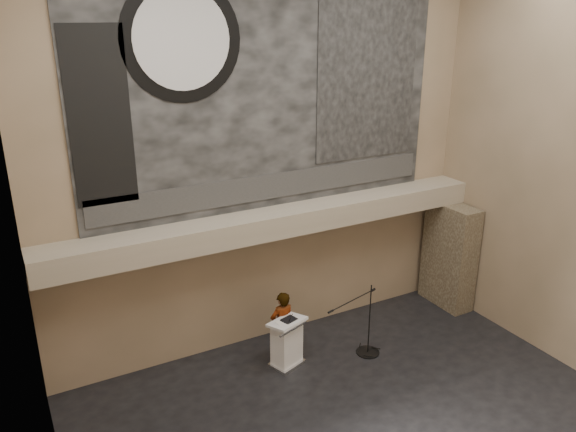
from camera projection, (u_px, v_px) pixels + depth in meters
wall_back at (270, 158)px, 11.90m from camera, size 10.00×0.02×8.50m
wall_left at (35, 285)px, 6.35m from camera, size 0.02×8.00×8.50m
soffit at (279, 221)px, 12.01m from camera, size 10.00×0.80×0.50m
sprinkler_left at (210, 248)px, 11.35m from camera, size 0.04×0.04×0.06m
sprinkler_right at (353, 220)px, 12.92m from camera, size 0.04×0.04×0.06m
banner at (270, 89)px, 11.38m from camera, size 8.00×0.05×5.00m
banner_text_strip at (272, 186)px, 12.04m from camera, size 7.76×0.02×0.55m
banner_clock_rim at (182, 39)px, 10.20m from camera, size 2.30×0.02×2.30m
banner_clock_face at (182, 39)px, 10.18m from camera, size 1.84×0.02×1.84m
banner_building_print at (368, 78)px, 12.39m from camera, size 2.60×0.02×3.60m
banner_brick_print at (100, 118)px, 9.92m from camera, size 1.10×0.02×3.20m
stone_pier at (449, 255)px, 14.27m from camera, size 0.60×1.40×2.70m
lectern at (287, 343)px, 11.92m from camera, size 0.89×0.75×1.14m
binder at (289, 320)px, 11.72m from camera, size 0.36×0.32×0.04m
papers at (282, 323)px, 11.62m from camera, size 0.23×0.29×0.00m
speaker_person at (282, 325)px, 12.14m from camera, size 0.59×0.40×1.57m
mic_stand at (367, 343)px, 12.42m from camera, size 1.57×0.62×1.68m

